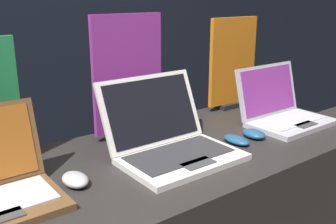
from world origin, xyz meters
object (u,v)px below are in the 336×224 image
object	(u,v)px
promo_stand_middle	(128,79)
mouse_middle	(236,140)
promo_stand_back	(233,66)
mouse_front	(75,180)
mouse_back	(254,134)
laptop_back	(282,110)
laptop_middle	(170,139)

from	to	relation	value
promo_stand_middle	mouse_middle	bearing A→B (deg)	-50.58
promo_stand_back	mouse_front	bearing A→B (deg)	-162.48
mouse_front	promo_stand_middle	size ratio (longest dim) A/B	0.22
mouse_front	mouse_back	world-z (taller)	mouse_front
mouse_front	laptop_back	distance (m)	0.96
mouse_front	promo_stand_back	distance (m)	1.03
mouse_front	promo_stand_middle	distance (m)	0.49
laptop_back	promo_stand_back	world-z (taller)	promo_stand_back
mouse_middle	mouse_back	distance (m)	0.10
mouse_middle	laptop_back	xyz separation A→B (m)	(0.34, 0.06, 0.04)
promo_stand_middle	mouse_back	world-z (taller)	promo_stand_middle
promo_stand_middle	laptop_back	xyz separation A→B (m)	(0.61, -0.27, -0.17)
laptop_middle	mouse_middle	xyz separation A→B (m)	(0.27, -0.06, -0.05)
laptop_middle	mouse_back	size ratio (longest dim) A/B	3.94
laptop_back	mouse_middle	bearing A→B (deg)	-170.80
mouse_back	promo_stand_back	distance (m)	0.47
mouse_front	mouse_middle	distance (m)	0.62
mouse_front	promo_stand_back	size ratio (longest dim) A/B	0.24
laptop_middle	mouse_back	bearing A→B (deg)	-9.58
mouse_middle	laptop_back	size ratio (longest dim) A/B	0.32
promo_stand_middle	promo_stand_back	distance (m)	0.61
mouse_front	laptop_back	size ratio (longest dim) A/B	0.29
promo_stand_back	mouse_middle	bearing A→B (deg)	-133.71
mouse_front	mouse_back	size ratio (longest dim) A/B	1.04
mouse_front	mouse_middle	size ratio (longest dim) A/B	0.89
mouse_back	promo_stand_middle	bearing A→B (deg)	138.40
laptop_middle	promo_stand_back	xyz separation A→B (m)	(0.61, 0.30, 0.15)
promo_stand_middle	laptop_back	bearing A→B (deg)	-23.79
laptop_back	mouse_back	bearing A→B (deg)	-167.14
promo_stand_middle	laptop_back	size ratio (longest dim) A/B	1.29
laptop_middle	mouse_middle	distance (m)	0.28
laptop_middle	laptop_back	distance (m)	0.61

